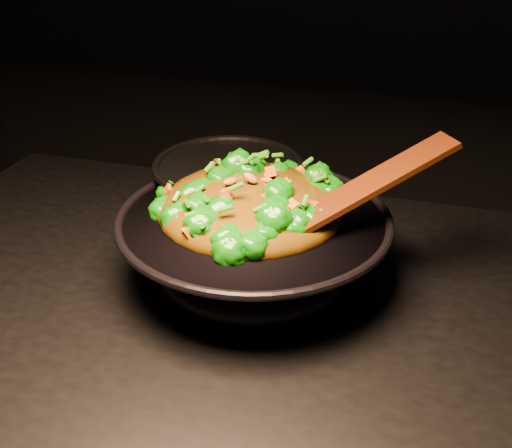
% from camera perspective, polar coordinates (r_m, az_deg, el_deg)
% --- Properties ---
extents(wok, '(0.48, 0.48, 0.11)m').
position_cam_1_polar(wok, '(0.93, -0.17, -2.34)').
color(wok, black).
rests_on(wok, stovetop).
extents(stir_fry, '(0.28, 0.28, 0.09)m').
position_cam_1_polar(stir_fry, '(0.90, -0.51, 3.73)').
color(stir_fry, '#126F07').
rests_on(stir_fry, wok).
extents(spatula, '(0.26, 0.21, 0.13)m').
position_cam_1_polar(spatula, '(0.86, 8.53, 2.60)').
color(spatula, '#3E1307').
rests_on(spatula, wok).
extents(back_pot, '(0.23, 0.23, 0.13)m').
position_cam_1_polar(back_pot, '(1.04, -2.40, 2.24)').
color(back_pot, black).
rests_on(back_pot, stovetop).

